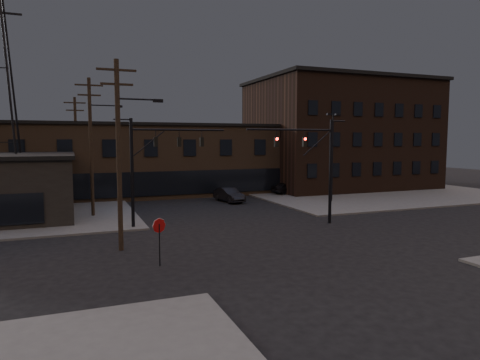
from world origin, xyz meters
The scene contains 15 objects.
ground centered at (0.00, 0.00, 0.00)m, with size 140.00×140.00×0.00m, color black.
sidewalk_ne centered at (22.00, 22.00, 0.07)m, with size 30.00×30.00×0.15m, color #474744.
building_row centered at (0.00, 28.00, 4.00)m, with size 40.00×12.00×8.00m, color #493727.
building_right centered at (22.00, 26.00, 7.00)m, with size 22.00×16.00×14.00m, color black.
traffic_signal_near centered at (5.36, 4.50, 4.93)m, with size 7.12×0.24×8.00m.
traffic_signal_far centered at (-6.72, 8.00, 5.01)m, with size 7.12×0.24×8.00m.
stop_sign centered at (-8.00, -1.99, 1.84)m, with size 0.72×0.33×2.48m.
utility_pole_near centered at (-9.43, 2.00, 5.87)m, with size 3.70×0.28×11.00m.
utility_pole_mid centered at (-10.44, 14.00, 6.13)m, with size 3.70×0.28×11.50m.
utility_pole_far centered at (-11.50, 26.00, 5.78)m, with size 2.20×0.28×11.00m.
lot_light_a centered at (13.00, 14.00, 5.51)m, with size 1.50×0.28×9.14m.
lot_light_b centered at (19.00, 19.00, 5.51)m, with size 1.50×0.28×9.14m.
parked_car_lot_a centered at (11.55, 21.04, 0.83)m, with size 1.62×4.02×1.37m, color black.
parked_car_lot_b centered at (21.42, 24.54, 0.85)m, with size 1.97×4.84×1.40m, color #AFAEB1.
car_crossing centered at (3.15, 18.10, 0.74)m, with size 1.56×4.48×1.48m, color black.
Camera 1 is at (-12.05, -23.44, 6.47)m, focal length 32.00 mm.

